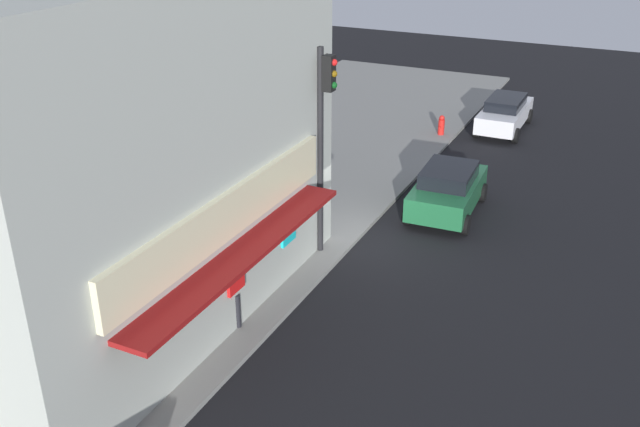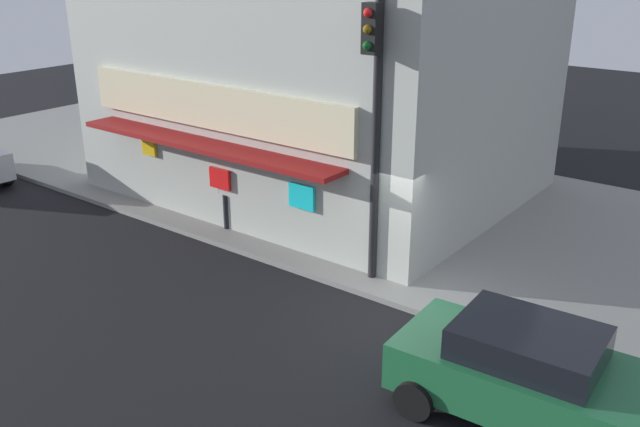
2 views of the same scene
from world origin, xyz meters
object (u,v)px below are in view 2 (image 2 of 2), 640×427
(pedestrian, at_px, (228,191))
(parked_car_green, at_px, (525,372))
(traffic_light, at_px, (374,106))
(trash_can, at_px, (207,184))
(potted_plant_by_doorway, at_px, (159,170))

(pedestrian, relative_size, parked_car_green, 0.43)
(pedestrian, bearing_deg, traffic_light, -4.43)
(traffic_light, distance_m, parked_car_green, 5.90)
(traffic_light, bearing_deg, trash_can, 167.78)
(potted_plant_by_doorway, bearing_deg, traffic_light, -9.27)
(pedestrian, relative_size, potted_plant_by_doorway, 1.85)
(pedestrian, distance_m, parked_car_green, 9.39)
(trash_can, distance_m, potted_plant_by_doorway, 2.02)
(potted_plant_by_doorway, relative_size, parked_car_green, 0.23)
(traffic_light, xyz_separation_m, pedestrian, (-4.55, 0.35, -2.84))
(traffic_light, relative_size, trash_can, 6.59)
(parked_car_green, bearing_deg, trash_can, 160.59)
(traffic_light, distance_m, pedestrian, 5.37)
(trash_can, relative_size, potted_plant_by_doorway, 0.99)
(trash_can, xyz_separation_m, pedestrian, (1.88, -1.04, 0.49))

